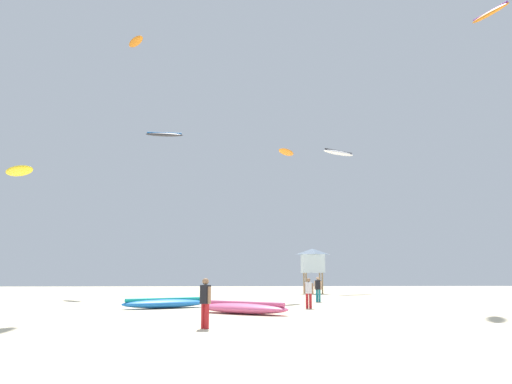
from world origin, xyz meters
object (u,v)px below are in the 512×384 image
object	(u,v)px
lifeguard_tower	(313,260)
kite_aloft_8	(136,42)
kite_grounded_near	(243,308)
kite_grounded_mid	(164,303)
kite_aloft_3	(339,153)
kite_aloft_0	(286,152)
person_foreground	(205,299)
kite_aloft_4	(490,13)
kite_aloft_6	(164,135)
kite_aloft_7	(19,171)
person_midground	(309,291)
person_left	(318,287)

from	to	relation	value
lifeguard_tower	kite_aloft_8	bearing A→B (deg)	173.96
kite_grounded_near	kite_grounded_mid	distance (m)	5.88
kite_aloft_3	kite_aloft_8	world-z (taller)	kite_aloft_8
kite_aloft_0	kite_aloft_3	distance (m)	17.86
kite_grounded_mid	lifeguard_tower	size ratio (longest dim) A/B	1.16
person_foreground	kite_aloft_4	world-z (taller)	kite_aloft_4
kite_aloft_3	kite_aloft_4	distance (m)	19.17
kite_aloft_6	kite_grounded_mid	bearing A→B (deg)	-81.82
kite_grounded_near	lifeguard_tower	size ratio (longest dim) A/B	1.15
kite_grounded_mid	kite_aloft_7	distance (m)	18.22
kite_aloft_3	kite_aloft_8	xyz separation A→B (m)	(-21.19, -2.94, 10.74)
person_midground	kite_aloft_8	world-z (taller)	kite_aloft_8
kite_grounded_near	kite_aloft_4	xyz separation A→B (m)	(21.76, 16.73, 23.97)
kite_aloft_8	lifeguard_tower	bearing A→B (deg)	-6.04
person_midground	kite_aloft_0	bearing A→B (deg)	-170.96
kite_aloft_6	kite_aloft_8	world-z (taller)	kite_aloft_8
person_foreground	kite_aloft_7	size ratio (longest dim) A/B	0.47
kite_grounded_mid	kite_aloft_6	world-z (taller)	kite_aloft_6
kite_aloft_4	kite_aloft_7	bearing A→B (deg)	-175.95
kite_grounded_mid	kite_aloft_4	bearing A→B (deg)	25.91
lifeguard_tower	kite_aloft_7	world-z (taller)	kite_aloft_7
person_left	lifeguard_tower	xyz separation A→B (m)	(1.84, 14.30, 2.09)
kite_aloft_6	kite_aloft_7	distance (m)	18.45
kite_grounded_near	kite_aloft_0	bearing A→B (deg)	75.15
person_foreground	person_midground	bearing A→B (deg)	-156.66
person_midground	lifeguard_tower	xyz separation A→B (m)	(3.38, 20.63, 2.11)
person_left	kite_grounded_near	size ratio (longest dim) A/B	0.35
kite_aloft_4	kite_aloft_8	bearing A→B (deg)	163.93
kite_grounded_near	kite_aloft_6	world-z (taller)	kite_aloft_6
person_left	kite_grounded_mid	world-z (taller)	person_left
kite_aloft_0	kite_aloft_8	world-z (taller)	kite_aloft_8
person_foreground	kite_aloft_0	bearing A→B (deg)	-144.04
lifeguard_tower	kite_aloft_4	bearing A→B (deg)	-26.76
person_midground	kite_aloft_8	size ratio (longest dim) A/B	0.56
person_midground	kite_aloft_7	xyz separation A→B (m)	(-20.07, 10.48, 8.46)
kite_aloft_6	kite_aloft_7	world-z (taller)	kite_aloft_6
kite_grounded_mid	kite_aloft_6	distance (m)	29.59
kite_aloft_0	kite_aloft_8	size ratio (longest dim) A/B	0.78
kite_aloft_4	kite_aloft_6	distance (m)	32.85
person_foreground	lifeguard_tower	size ratio (longest dim) A/B	0.42
kite_grounded_mid	kite_aloft_0	size ratio (longest dim) A/B	2.15
kite_aloft_7	kite_aloft_0	bearing A→B (deg)	-2.81
kite_grounded_near	kite_aloft_8	size ratio (longest dim) A/B	1.65
kite_aloft_0	kite_aloft_4	world-z (taller)	kite_aloft_4
lifeguard_tower	kite_aloft_0	world-z (taller)	kite_aloft_0
person_left	kite_aloft_6	world-z (taller)	kite_aloft_6
kite_aloft_0	kite_aloft_6	distance (m)	20.06
person_foreground	kite_aloft_6	bearing A→B (deg)	-119.90
kite_grounded_near	kite_aloft_7	size ratio (longest dim) A/B	1.31
kite_grounded_near	kite_aloft_4	distance (m)	36.44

